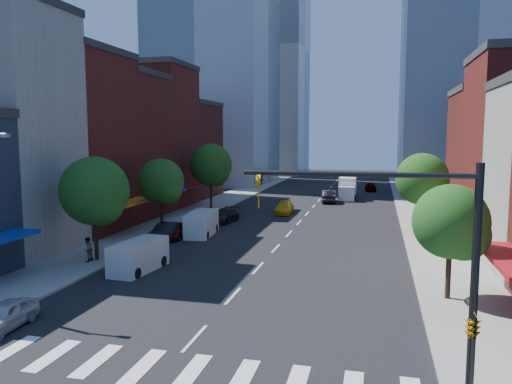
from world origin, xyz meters
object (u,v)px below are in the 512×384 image
traffic_car_far (371,187)px  pedestrian_far (87,249)px  parked_car_third (173,231)px  traffic_car_oncoming (329,196)px  cargo_van_far (201,224)px  parked_car_front (4,316)px  parked_car_second (166,232)px  taxi (284,208)px  box_truck (348,188)px  cargo_van_near (138,256)px  parked_car_rear (224,216)px

traffic_car_far → pedestrian_far: 54.28m
pedestrian_far → parked_car_third: bearing=170.2°
traffic_car_oncoming → cargo_van_far: bearing=65.6°
parked_car_front → traffic_car_oncoming: traffic_car_oncoming is taller
parked_car_third → traffic_car_far: 44.56m
parked_car_second → taxi: (6.96, 17.03, -0.11)m
box_truck → parked_car_front: bearing=-104.2°
cargo_van_far → box_truck: (11.17, 29.40, 0.39)m
cargo_van_far → traffic_car_far: 42.34m
cargo_van_near → pedestrian_far: bearing=173.1°
parked_car_second → parked_car_third: parked_car_second is taller
parked_car_third → parked_car_second: bearing=-92.1°
parked_car_front → pedestrian_far: bearing=100.6°
parked_car_front → traffic_car_far: (15.60, 62.47, 0.05)m
parked_car_third → pedestrian_far: (-2.32, -9.51, 0.35)m
parked_car_second → taxi: bearing=71.1°
taxi → traffic_car_far: size_ratio=1.11×
parked_car_front → parked_car_third: bearing=88.0°
parked_car_third → parked_car_rear: 8.67m
parked_car_second → pedestrian_far: bearing=-102.6°
traffic_car_far → box_truck: (-2.99, -10.51, 0.75)m
parked_car_second → cargo_van_near: 9.28m
parked_car_front → taxi: taxi is taller
cargo_van_near → taxi: size_ratio=1.08×
parked_car_rear → box_truck: bearing=71.1°
parked_car_third → cargo_van_far: (2.01, 1.62, 0.41)m
taxi → traffic_car_oncoming: 11.43m
box_truck → cargo_van_near: bearing=-105.7°
parked_car_front → cargo_van_near: 10.58m
traffic_car_far → taxi: bearing=66.0°
parked_car_second → cargo_van_far: cargo_van_far is taller
parked_car_third → traffic_car_far: bearing=66.7°
cargo_van_near → parked_car_second: bearing=108.0°
taxi → traffic_car_far: (9.21, 25.89, 0.04)m
parked_car_front → taxi: (6.40, 36.58, 0.01)m
parked_car_front → taxi: bearing=76.5°
parked_car_third → cargo_van_far: size_ratio=0.90×
cargo_van_near → traffic_car_far: (14.19, 51.99, -0.30)m
parked_car_second → traffic_car_far: size_ratio=1.14×
cargo_van_near → cargo_van_far: size_ratio=0.95×
parked_car_front → cargo_van_far: 22.62m
parked_car_second → parked_car_front: bearing=-84.9°
parked_car_front → parked_car_rear: 29.42m
cargo_van_near → cargo_van_far: cargo_van_far is taller
box_truck → parked_car_rear: bearing=-116.9°
parked_car_front → traffic_car_far: size_ratio=0.93×
parked_car_second → cargo_van_near: (1.99, -9.06, 0.23)m
parked_car_third → box_truck: 33.71m
parked_car_second → traffic_car_oncoming: traffic_car_oncoming is taller
parked_car_front → box_truck: size_ratio=0.50×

